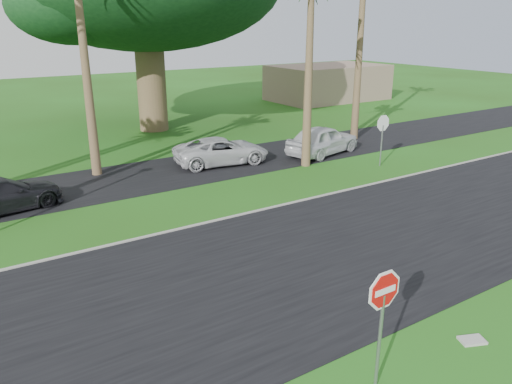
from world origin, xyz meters
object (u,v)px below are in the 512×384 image
at_px(stop_sign_far, 383,130).
at_px(car_pickup, 323,140).
at_px(car_minivan, 222,151).
at_px(stop_sign_near, 383,306).
at_px(car_dark, 1,195).

xyz_separation_m(stop_sign_far, car_pickup, (-0.94, 3.22, -1.01)).
height_order(stop_sign_far, car_minivan, stop_sign_far).
height_order(stop_sign_near, stop_sign_far, same).
relative_size(car_minivan, car_pickup, 1.03).
height_order(stop_sign_near, car_dark, stop_sign_near).
height_order(stop_sign_near, car_pickup, stop_sign_near).
distance_m(stop_sign_near, car_pickup, 17.74).
distance_m(stop_sign_near, car_dark, 14.97).
distance_m(stop_sign_far, car_minivan, 7.80).
xyz_separation_m(stop_sign_near, car_minivan, (5.20, 15.46, -1.13)).
height_order(stop_sign_near, car_minivan, stop_sign_near).
relative_size(stop_sign_near, car_pickup, 0.58).
height_order(car_minivan, car_pickup, car_pickup).
height_order(stop_sign_far, car_dark, stop_sign_far).
bearing_deg(car_dark, car_pickup, -100.05).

